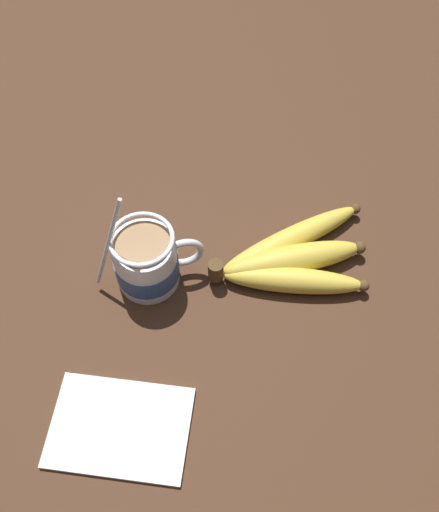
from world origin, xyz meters
TOP-DOWN VIEW (x-y plane):
  - table at (0.00, 0.00)cm, footprint 132.68×132.68cm
  - coffee_mug at (-2.42, -1.00)cm, footprint 14.36×8.23cm
  - banana_bunch at (16.32, -3.14)cm, footprint 23.09×15.18cm
  - napkin at (-8.71, -19.91)cm, footprint 18.47×15.62cm

SIDE VIEW (x-z plane):
  - table at x=0.00cm, z-range 0.00..3.65cm
  - napkin at x=-8.71cm, z-range 3.65..4.25cm
  - banana_bunch at x=16.32cm, z-range 3.33..7.54cm
  - coffee_mug at x=-2.42cm, z-range -0.82..16.43cm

